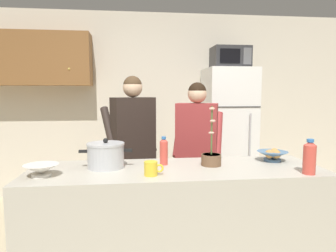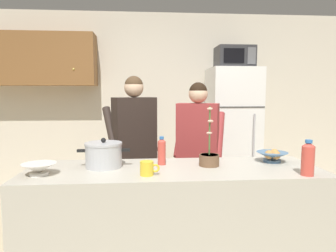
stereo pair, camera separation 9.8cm
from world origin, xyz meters
name	(u,v)px [view 1 (the left image)]	position (x,y,z in m)	size (l,w,h in m)	color
back_wall_unit	(137,98)	(-0.25, 2.26, 1.40)	(6.00, 0.48, 2.60)	beige
kitchen_island	(177,228)	(0.00, 0.00, 0.46)	(2.13, 0.68, 0.92)	#BCB7A8
refrigerator	(228,135)	(0.98, 1.85, 0.90)	(0.64, 0.68, 1.80)	white
microwave	(230,58)	(0.98, 1.83, 1.94)	(0.48, 0.37, 0.28)	#2D2D30
person_near_pot	(133,138)	(-0.32, 0.89, 1.02)	(0.60, 0.55, 1.63)	#33384C
person_by_sink	(197,143)	(0.31, 0.76, 0.97)	(0.57, 0.52, 1.57)	black
cooking_pot	(106,155)	(-0.51, 0.07, 1.01)	(0.38, 0.27, 0.22)	silver
coffee_mug	(151,168)	(-0.20, -0.18, 0.97)	(0.13, 0.09, 0.10)	yellow
bread_bowl	(273,155)	(0.80, 0.13, 0.97)	(0.24, 0.24, 0.10)	#4C7299
empty_bowl	(41,170)	(-0.91, -0.12, 0.97)	(0.23, 0.23, 0.08)	white
bottle_near_edge	(164,151)	(-0.08, 0.12, 1.03)	(0.06, 0.06, 0.22)	#D84C3F
bottle_mid_counter	(310,157)	(0.86, -0.26, 1.04)	(0.08, 0.08, 0.24)	#D84C3F
potted_orchid	(211,157)	(0.27, 0.05, 0.98)	(0.15, 0.15, 0.45)	brown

